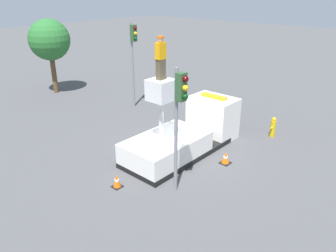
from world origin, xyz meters
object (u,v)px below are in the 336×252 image
bucket_truck (186,135)px  fire_hydrant (273,127)px  traffic_light_pole (179,108)px  traffic_cone_rear (117,181)px  tree_left_bg (49,40)px  traffic_light_across (133,49)px  worker (161,58)px  traffic_cone_curbside (226,158)px

bucket_truck → fire_hydrant: bucket_truck is taller
traffic_light_pole → fire_hydrant: 7.87m
traffic_cone_rear → tree_left_bg: size_ratio=0.11×
traffic_light_pole → traffic_light_across: 10.28m
traffic_cone_rear → worker: bearing=0.0°
bucket_truck → fire_hydrant: (4.35, -2.46, -0.27)m
bucket_truck → traffic_cone_rear: bucket_truck is taller
bucket_truck → traffic_light_across: bearing=67.3°
traffic_light_across → worker: bearing=-124.4°
traffic_light_across → traffic_cone_curbside: (-2.56, -8.75, -3.59)m
worker → traffic_light_across: worker is taller
traffic_cone_curbside → traffic_cone_rear: bearing=154.3°
traffic_cone_curbside → tree_left_bg: tree_left_bg is taller
bucket_truck → traffic_cone_curbside: bucket_truck is taller
traffic_light_pole → traffic_cone_curbside: bearing=-3.4°
traffic_cone_rear → traffic_cone_curbside: traffic_cone_curbside is taller
traffic_light_pole → traffic_cone_curbside: (3.11, -0.18, -3.21)m
fire_hydrant → tree_left_bg: tree_left_bg is taller
bucket_truck → traffic_light_across: (2.74, 6.56, 3.05)m
traffic_light_pole → bucket_truck: bearing=34.3°
bucket_truck → traffic_light_pole: bearing=-145.7°
worker → tree_left_bg: 13.79m
traffic_light_across → fire_hydrant: bearing=-79.9°
traffic_light_pole → traffic_cone_rear: size_ratio=8.63×
bucket_truck → traffic_cone_rear: bearing=-180.0°
traffic_light_pole → traffic_cone_curbside: traffic_light_pole is taller
bucket_truck → worker: size_ratio=3.73×
traffic_light_across → fire_hydrant: (1.61, -9.02, -3.32)m
traffic_cone_rear → fire_hydrant: bearing=-15.7°
worker → traffic_cone_curbside: (1.92, -2.19, -4.53)m
traffic_cone_rear → traffic_light_across: bearing=42.7°
fire_hydrant → traffic_cone_curbside: bearing=176.3°
worker → bucket_truck: bearing=0.0°
worker → tree_left_bg: size_ratio=0.32×
traffic_light_pole → tree_left_bg: size_ratio=0.91×
fire_hydrant → tree_left_bg: bearing=102.2°
traffic_cone_curbside → tree_left_bg: (0.74, 15.69, 3.63)m
tree_left_bg → traffic_light_across: bearing=-75.3°
worker → traffic_light_pole: (-1.19, -2.01, -1.32)m
tree_left_bg → bucket_truck: bearing=-93.9°
tree_left_bg → fire_hydrant: bearing=-77.8°
traffic_cone_rear → bucket_truck: bearing=0.0°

